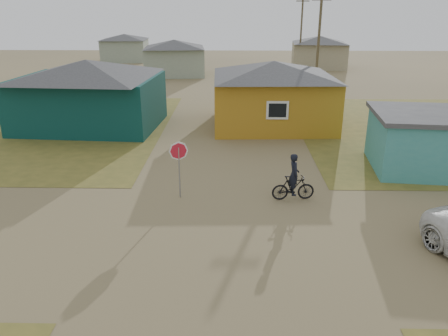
{
  "coord_description": "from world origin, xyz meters",
  "views": [
    {
      "loc": [
        0.11,
        -12.19,
        7.03
      ],
      "look_at": [
        -0.22,
        3.0,
        1.3
      ],
      "focal_mm": 35.0,
      "sensor_mm": 36.0,
      "label": 1
    }
  ],
  "objects": [
    {
      "name": "utility_pole_near",
      "position": [
        6.5,
        22.0,
        4.14
      ],
      "size": [
        1.4,
        0.2,
        8.0
      ],
      "color": "brown",
      "rests_on": "ground"
    },
    {
      "name": "house_yellow",
      "position": [
        2.5,
        14.0,
        2.0
      ],
      "size": [
        7.72,
        6.76,
        3.9
      ],
      "color": "#AE7A1A",
      "rests_on": "ground"
    },
    {
      "name": "ground",
      "position": [
        0.0,
        0.0,
        0.0
      ],
      "size": [
        120.0,
        120.0,
        0.0
      ],
      "primitive_type": "plane",
      "color": "olive"
    },
    {
      "name": "shed_turquoise",
      "position": [
        9.5,
        6.5,
        1.31
      ],
      "size": [
        6.71,
        4.93,
        2.6
      ],
      "color": "teal",
      "rests_on": "ground"
    },
    {
      "name": "house_pale_north",
      "position": [
        -14.0,
        46.0,
        1.75
      ],
      "size": [
        6.28,
        5.81,
        3.4
      ],
      "color": "gray",
      "rests_on": "ground"
    },
    {
      "name": "utility_pole_far",
      "position": [
        7.5,
        38.0,
        4.14
      ],
      "size": [
        1.4,
        0.2,
        8.0
      ],
      "color": "brown",
      "rests_on": "ground"
    },
    {
      "name": "house_beige_east",
      "position": [
        10.0,
        40.0,
        1.86
      ],
      "size": [
        6.95,
        6.05,
        3.6
      ],
      "color": "gray",
      "rests_on": "ground"
    },
    {
      "name": "cyclist",
      "position": [
        2.41,
        3.08,
        0.67
      ],
      "size": [
        1.67,
        0.63,
        1.84
      ],
      "color": "black",
      "rests_on": "ground"
    },
    {
      "name": "house_pale_west",
      "position": [
        -6.0,
        34.0,
        1.86
      ],
      "size": [
        7.04,
        6.15,
        3.6
      ],
      "color": "gray",
      "rests_on": "ground"
    },
    {
      "name": "stop_sign",
      "position": [
        -1.92,
        3.23,
        1.67
      ],
      "size": [
        0.73,
        0.11,
        2.25
      ],
      "color": "gray",
      "rests_on": "ground"
    },
    {
      "name": "house_teal",
      "position": [
        -8.5,
        13.5,
        2.05
      ],
      "size": [
        8.93,
        7.08,
        4.0
      ],
      "color": "#09322E",
      "rests_on": "ground"
    }
  ]
}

